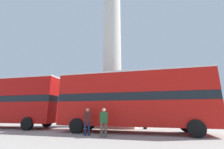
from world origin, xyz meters
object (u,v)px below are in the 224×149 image
at_px(monument_column, 112,58).
at_px(street_lamp, 144,97).
at_px(bus_a, 132,99).
at_px(equestrian_statue, 196,108).
at_px(pedestrian_by_plinth, 87,120).
at_px(pedestrian_near_lamp, 104,121).
at_px(bus_b, 4,101).

height_order(monument_column, street_lamp, monument_column).
relative_size(bus_a, equestrian_statue, 1.68).
distance_m(street_lamp, pedestrian_by_plinth, 5.78).
distance_m(equestrian_statue, pedestrian_near_lamp, 12.03).
height_order(bus_b, pedestrian_by_plinth, bus_b).
relative_size(pedestrian_near_lamp, pedestrian_by_plinth, 0.99).
xyz_separation_m(monument_column, pedestrian_near_lamp, (1.19, -6.92, -6.48)).
xyz_separation_m(bus_b, pedestrian_near_lamp, (10.91, -2.90, -1.55)).
height_order(bus_b, street_lamp, street_lamp).
distance_m(equestrian_statue, street_lamp, 7.06).
bearing_deg(monument_column, street_lamp, -32.35).
relative_size(monument_column, bus_b, 1.72).
relative_size(monument_column, equestrian_statue, 3.12).
distance_m(monument_column, street_lamp, 6.20).
height_order(bus_a, equestrian_statue, equestrian_statue).
bearing_deg(bus_b, street_lamp, 6.78).
relative_size(bus_a, pedestrian_by_plinth, 6.43).
height_order(pedestrian_near_lamp, pedestrian_by_plinth, pedestrian_by_plinth).
height_order(monument_column, bus_b, monument_column).
relative_size(monument_column, pedestrian_near_lamp, 12.08).
xyz_separation_m(bus_a, bus_b, (-12.37, 0.57, 0.11)).
xyz_separation_m(monument_column, bus_a, (2.65, -4.59, -5.04)).
xyz_separation_m(bus_a, pedestrian_by_plinth, (-2.68, -1.88, -1.43)).
height_order(equestrian_statue, pedestrian_near_lamp, equestrian_statue).
distance_m(equestrian_statue, pedestrian_by_plinth, 12.50).
xyz_separation_m(street_lamp, pedestrian_near_lamp, (-2.21, -4.77, -1.76)).
bearing_deg(pedestrian_by_plinth, equestrian_statue, -156.67).
bearing_deg(equestrian_statue, pedestrian_by_plinth, -159.65).
relative_size(equestrian_statue, pedestrian_by_plinth, 3.83).
xyz_separation_m(bus_a, street_lamp, (0.74, 2.44, 0.32)).
bearing_deg(bus_a, street_lamp, 72.89).
bearing_deg(bus_a, pedestrian_by_plinth, -145.10).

